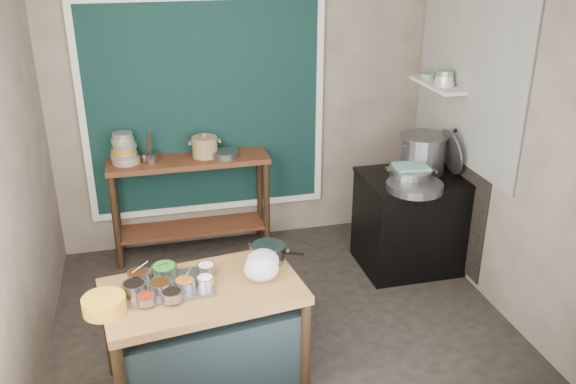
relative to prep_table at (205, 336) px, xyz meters
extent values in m
cube|color=#2F2824|center=(0.65, 0.60, -0.39)|extent=(3.50, 3.00, 0.02)
cube|color=gray|center=(0.65, 2.11, 1.02)|extent=(3.50, 0.02, 2.80)
cube|color=gray|center=(-1.11, 0.60, 1.02)|extent=(0.02, 3.00, 2.80)
cube|color=gray|center=(2.41, 0.60, 1.02)|extent=(0.02, 3.00, 2.80)
cube|color=black|center=(0.30, 2.07, 0.98)|extent=(2.10, 0.02, 1.90)
cube|color=#B2B2AA|center=(2.38, 1.15, 1.48)|extent=(0.02, 1.70, 1.70)
cube|color=black|center=(2.39, 1.25, 0.32)|extent=(0.01, 1.30, 1.30)
cube|color=beige|center=(2.28, 1.45, 1.23)|extent=(0.22, 0.70, 0.03)
cube|color=brown|center=(0.00, 0.00, 0.00)|extent=(1.33, 0.88, 0.75)
cube|color=#4F2816|center=(0.10, 1.88, 0.10)|extent=(1.45, 0.40, 0.95)
cube|color=black|center=(2.00, 1.15, 0.05)|extent=(0.90, 0.68, 0.85)
cube|color=black|center=(2.00, 1.15, 0.49)|extent=(0.92, 0.69, 0.03)
cube|color=gray|center=(-0.20, 0.04, 0.39)|extent=(0.54, 0.40, 0.02)
cylinder|color=gray|center=(-0.11, -0.01, 0.43)|extent=(0.13, 0.13, 0.06)
cylinder|color=gray|center=(-0.26, -0.01, 0.43)|extent=(0.14, 0.14, 0.06)
cylinder|color=silver|center=(0.02, 0.00, 0.42)|extent=(0.11, 0.11, 0.05)
cylinder|color=gray|center=(-0.39, 0.15, 0.43)|extent=(0.14, 0.14, 0.06)
cylinder|color=gray|center=(-0.42, 0.02, 0.43)|extent=(0.15, 0.15, 0.06)
cylinder|color=gray|center=(-0.22, 0.18, 0.43)|extent=(0.17, 0.17, 0.07)
cylinder|color=gray|center=(-0.35, -0.13, 0.42)|extent=(0.12, 0.12, 0.05)
cylinder|color=gray|center=(-0.19, -0.12, 0.43)|extent=(0.13, 0.13, 0.06)
cylinder|color=gray|center=(0.05, 0.15, 0.42)|extent=(0.12, 0.12, 0.05)
cylinder|color=gold|center=(-0.59, -0.13, 0.42)|extent=(0.32, 0.32, 0.10)
ellipsoid|color=white|center=(0.39, 0.00, 0.46)|extent=(0.26, 0.23, 0.17)
ellipsoid|color=white|center=(0.42, 0.10, 0.46)|extent=(0.25, 0.22, 0.17)
cylinder|color=tan|center=(-0.45, 1.91, 0.60)|extent=(0.25, 0.25, 0.05)
cylinder|color=gray|center=(-0.45, 1.91, 0.64)|extent=(0.24, 0.24, 0.05)
cylinder|color=gold|center=(-0.45, 1.91, 0.69)|extent=(0.22, 0.22, 0.05)
cylinder|color=gray|center=(-0.45, 1.91, 0.74)|extent=(0.21, 0.21, 0.05)
cylinder|color=tan|center=(-0.45, 1.91, 0.78)|extent=(0.20, 0.20, 0.05)
cylinder|color=gray|center=(-0.45, 1.91, 0.83)|extent=(0.17, 0.17, 0.05)
cylinder|color=gray|center=(-0.23, 1.87, 0.62)|extent=(0.16, 0.16, 0.09)
cylinder|color=gray|center=(0.43, 1.83, 0.61)|extent=(0.25, 0.25, 0.06)
cylinder|color=gray|center=(2.31, 1.14, 0.71)|extent=(0.12, 0.41, 0.41)
cube|color=#63A69B|center=(1.90, 1.05, 0.64)|extent=(0.30, 0.24, 0.02)
cylinder|color=gray|center=(1.86, 0.87, 0.54)|extent=(0.62, 0.62, 0.06)
cylinder|color=silver|center=(2.28, 1.35, 1.26)|extent=(0.16, 0.16, 0.04)
cylinder|color=silver|center=(2.28, 1.35, 1.31)|extent=(0.15, 0.15, 0.04)
cylinder|color=gray|center=(2.28, 1.35, 1.35)|extent=(0.14, 0.14, 0.04)
cylinder|color=gray|center=(2.28, 1.65, 1.26)|extent=(0.13, 0.13, 0.04)
camera|label=1|loc=(-0.27, -3.36, 2.47)|focal=38.00mm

